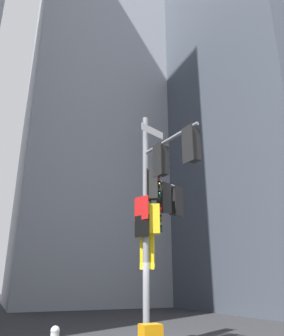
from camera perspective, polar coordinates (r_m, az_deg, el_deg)
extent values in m
cube|color=#4C5460|center=(34.67, 21.37, 12.63)|extent=(16.33, 16.33, 38.85)
cube|color=#9399A3|center=(37.85, -8.91, 10.64)|extent=(12.79, 12.79, 41.19)
cylinder|color=gray|center=(11.33, 0.67, -9.05)|extent=(0.21, 0.21, 7.76)
cylinder|color=gray|center=(10.95, 4.67, 4.87)|extent=(0.53, 2.82, 0.12)
cylinder|color=gray|center=(12.34, 3.56, -2.60)|extent=(1.73, 0.77, 0.12)
cube|color=black|center=(10.93, 2.63, 1.46)|extent=(0.10, 0.48, 1.14)
cube|color=black|center=(11.03, 3.43, 1.27)|extent=(0.39, 0.39, 1.00)
cylinder|color=#360605|center=(11.27, 4.23, 2.74)|extent=(0.09, 0.21, 0.20)
cube|color=black|center=(11.32, 4.24, 3.30)|extent=(0.10, 0.23, 0.02)
cylinder|color=#3C2C06|center=(11.15, 4.27, 1.08)|extent=(0.09, 0.21, 0.20)
cube|color=black|center=(11.19, 4.28, 1.65)|extent=(0.10, 0.23, 0.02)
cylinder|color=#19C672|center=(11.03, 4.32, -0.63)|extent=(0.09, 0.21, 0.20)
cube|color=black|center=(11.07, 4.32, -0.05)|extent=(0.10, 0.23, 0.02)
cube|color=black|center=(9.79, 7.85, 4.17)|extent=(0.10, 0.48, 1.14)
cube|color=black|center=(9.91, 8.69, 3.92)|extent=(0.39, 0.39, 1.00)
cylinder|color=#360605|center=(10.17, 9.45, 5.49)|extent=(0.09, 0.21, 0.20)
cube|color=black|center=(10.23, 9.44, 6.09)|extent=(0.10, 0.23, 0.02)
cylinder|color=yellow|center=(10.03, 9.56, 3.67)|extent=(0.09, 0.21, 0.20)
cube|color=black|center=(10.08, 9.55, 4.29)|extent=(0.10, 0.23, 0.02)
cylinder|color=#06311C|center=(9.90, 9.67, 1.81)|extent=(0.09, 0.21, 0.20)
cube|color=black|center=(9.95, 9.66, 2.45)|extent=(0.10, 0.23, 0.02)
cube|color=black|center=(12.06, 4.30, -5.14)|extent=(0.46, 0.20, 1.14)
cube|color=black|center=(12.18, 3.61, -5.30)|extent=(0.44, 0.44, 1.00)
cylinder|color=#360605|center=(12.39, 2.88, -3.89)|extent=(0.21, 0.13, 0.20)
cube|color=black|center=(12.43, 2.85, -3.36)|extent=(0.23, 0.15, 0.02)
cylinder|color=#3C2C06|center=(12.31, 2.91, -5.46)|extent=(0.21, 0.13, 0.20)
cube|color=black|center=(12.34, 2.88, -4.92)|extent=(0.23, 0.15, 0.02)
cylinder|color=#19C672|center=(12.23, 2.94, -7.05)|extent=(0.21, 0.13, 0.20)
cube|color=black|center=(12.26, 2.91, -6.51)|extent=(0.23, 0.15, 0.02)
cube|color=black|center=(12.61, 6.44, -5.70)|extent=(0.46, 0.20, 1.14)
cube|color=black|center=(12.72, 5.77, -5.84)|extent=(0.44, 0.44, 1.00)
cylinder|color=#360605|center=(12.93, 5.03, -4.49)|extent=(0.21, 0.13, 0.20)
cube|color=black|center=(12.96, 4.99, -3.98)|extent=(0.23, 0.15, 0.02)
cylinder|color=yellow|center=(12.84, 5.07, -6.00)|extent=(0.21, 0.13, 0.20)
cube|color=black|center=(12.87, 5.03, -5.48)|extent=(0.23, 0.15, 0.02)
cylinder|color=#06311C|center=(12.77, 5.12, -7.53)|extent=(0.21, 0.13, 0.20)
cube|color=black|center=(12.80, 5.08, -7.00)|extent=(0.23, 0.15, 0.02)
cube|color=yellow|center=(11.33, 1.26, -8.81)|extent=(0.25, 0.44, 1.14)
cube|color=yellow|center=(11.33, 2.23, -8.79)|extent=(0.46, 0.46, 1.00)
cylinder|color=red|center=(11.40, 3.22, -7.05)|extent=(0.14, 0.21, 0.20)
cube|color=black|center=(11.42, 3.24, -6.46)|extent=(0.16, 0.23, 0.02)
cylinder|color=#3C2C06|center=(11.33, 3.25, -8.78)|extent=(0.14, 0.21, 0.20)
cube|color=black|center=(11.35, 3.27, -8.18)|extent=(0.16, 0.23, 0.02)
cylinder|color=#06311C|center=(11.27, 3.28, -10.53)|extent=(0.14, 0.21, 0.20)
cube|color=black|center=(11.29, 3.30, -9.92)|extent=(0.16, 0.23, 0.02)
cube|color=yellow|center=(11.31, 0.86, -14.22)|extent=(0.38, 0.34, 1.14)
cube|color=yellow|center=(11.49, 1.12, -14.30)|extent=(0.48, 0.48, 1.00)
cylinder|color=#360605|center=(11.71, 1.38, -12.67)|extent=(0.19, 0.18, 0.20)
cube|color=black|center=(11.73, 1.39, -12.10)|extent=(0.21, 0.20, 0.02)
cylinder|color=yellow|center=(11.68, 1.40, -14.38)|extent=(0.19, 0.18, 0.20)
cube|color=black|center=(11.70, 1.40, -13.80)|extent=(0.21, 0.20, 0.02)
cylinder|color=#06311C|center=(11.66, 1.41, -16.09)|extent=(0.19, 0.18, 0.20)
cube|color=black|center=(11.67, 1.42, -15.51)|extent=(0.21, 0.20, 0.02)
cube|color=black|center=(11.58, 1.19, -3.07)|extent=(0.34, 0.38, 1.14)
cube|color=black|center=(11.53, 2.10, -2.99)|extent=(0.48, 0.48, 1.00)
cylinder|color=red|center=(11.58, 3.03, -1.25)|extent=(0.18, 0.19, 0.20)
cube|color=black|center=(11.62, 3.05, -0.68)|extent=(0.20, 0.21, 0.02)
cylinder|color=#3C2C06|center=(11.48, 3.06, -2.91)|extent=(0.18, 0.19, 0.20)
cube|color=black|center=(11.51, 3.08, -2.33)|extent=(0.20, 0.21, 0.02)
cylinder|color=#06311C|center=(11.39, 3.10, -4.60)|extent=(0.18, 0.19, 0.20)
cube|color=black|center=(11.42, 3.11, -4.01)|extent=(0.20, 0.21, 0.02)
cube|color=white|center=(12.11, 1.85, 6.34)|extent=(1.08, 0.48, 0.28)
cube|color=#19479E|center=(12.11, 1.85, 6.34)|extent=(1.04, 0.46, 0.24)
cube|color=red|center=(11.25, -0.11, -6.92)|extent=(0.25, 0.60, 0.80)
cube|color=white|center=(11.25, -0.11, -6.92)|extent=(0.24, 0.56, 0.76)
cube|color=black|center=(11.12, -0.02, -9.98)|extent=(0.30, 0.54, 0.72)
cube|color=white|center=(11.12, -0.02, -9.98)|extent=(0.28, 0.50, 0.68)
sphere|color=silver|center=(9.61, -14.76, -25.49)|extent=(0.23, 0.23, 0.23)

